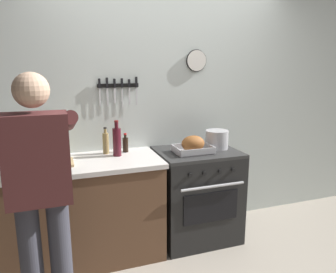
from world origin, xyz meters
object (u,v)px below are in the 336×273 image
bottle_soy_sauce (125,144)px  bottle_vinegar (106,143)px  roasting_pan (193,145)px  bottle_dish_soap (44,148)px  bottle_olive_oil (33,151)px  bottle_cooking_oil (55,147)px  stove (196,194)px  bottle_wine_red (117,141)px  cutting_board (51,164)px  person_cook (40,187)px  stock_pot (217,139)px

bottle_soy_sauce → bottle_vinegar: size_ratio=0.72×
roasting_pan → bottle_dish_soap: size_ratio=1.43×
roasting_pan → bottle_olive_oil: size_ratio=1.33×
bottle_soy_sauce → bottle_cooking_oil: 0.62m
stove → bottle_wine_red: 0.96m
bottle_wine_red → cutting_board: bearing=-170.2°
person_cook → stock_pot: 1.73m
bottle_olive_oil → bottle_cooking_oil: size_ratio=1.02×
bottle_dish_soap → stock_pot: bearing=-4.9°
bottle_soy_sauce → bottle_wine_red: bearing=-133.3°
bottle_olive_oil → cutting_board: bearing=-31.7°
bottle_wine_red → bottle_dish_soap: bearing=173.0°
bottle_soy_sauce → bottle_olive_oil: bearing=-171.3°
bottle_soy_sauce → bottle_vinegar: bearing=179.1°
bottle_wine_red → bottle_vinegar: size_ratio=1.30×
stock_pot → bottle_cooking_oil: bottle_cooking_oil is taller
stock_pot → bottle_wine_red: (-0.97, 0.06, 0.05)m
bottle_dish_soap → bottle_wine_red: (0.61, -0.07, 0.03)m
person_cook → bottle_vinegar: person_cook is taller
stove → bottle_dish_soap: bottle_dish_soap is taller
bottle_olive_oil → bottle_cooking_oil: bearing=29.2°
stock_pot → bottle_soy_sauce: size_ratio=1.24×
roasting_pan → cutting_board: bearing=178.4°
bottle_vinegar → roasting_pan: bearing=-17.3°
roasting_pan → bottle_vinegar: bottle_vinegar is taller
roasting_pan → bottle_soy_sauce: 0.63m
person_cook → cutting_board: 0.63m
person_cook → bottle_olive_oil: 0.72m
stove → bottle_olive_oil: 1.56m
cutting_board → bottle_vinegar: bottle_vinegar is taller
stock_pot → bottle_olive_oil: bottle_olive_oil is taller
stock_pot → cutting_board: size_ratio=0.62×
stove → bottle_soy_sauce: bottle_soy_sauce is taller
stove → bottle_soy_sauce: bearing=164.9°
bottle_dish_soap → bottle_soy_sauce: 0.71m
stove → cutting_board: (-1.33, -0.02, 0.46)m
roasting_pan → bottle_olive_oil: bearing=175.2°
bottle_dish_soap → stove: bearing=-6.3°
bottle_vinegar → stock_pot: bearing=-8.9°
bottle_cooking_oil → bottle_dish_soap: bearing=-176.9°
stove → bottle_vinegar: (-0.84, 0.18, 0.55)m
stove → bottle_dish_soap: 1.49m
cutting_board → bottle_cooking_oil: 0.21m
roasting_pan → cutting_board: (-1.25, 0.04, -0.06)m
roasting_pan → bottle_vinegar: bearing=162.7°
roasting_pan → bottle_olive_oil: bottle_olive_oil is taller
roasting_pan → bottle_cooking_oil: size_ratio=1.35×
bottle_olive_oil → bottle_vinegar: 0.63m
bottle_olive_oil → bottle_soy_sauce: bearing=8.7°
bottle_vinegar → cutting_board: bearing=-157.1°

